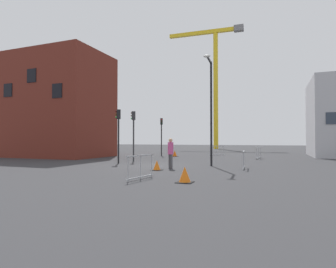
{
  "coord_description": "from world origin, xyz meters",
  "views": [
    {
      "loc": [
        8.12,
        -17.54,
        1.74
      ],
      "look_at": [
        0.0,
        3.31,
        2.22
      ],
      "focal_mm": 29.97,
      "sensor_mm": 36.0,
      "label": 1
    }
  ],
  "objects_px": {
    "traffic_cone_orange": "(157,166)",
    "pedestrian_walking": "(171,151)",
    "traffic_light_corner": "(133,128)",
    "traffic_cone_striped": "(185,175)",
    "streetlamp_tall": "(211,103)",
    "traffic_light_crosswalk": "(161,131)",
    "construction_crane": "(215,71)",
    "traffic_light_verge": "(118,127)",
    "traffic_cone_by_barrier": "(175,154)"
  },
  "relations": [
    {
      "from": "traffic_cone_by_barrier",
      "to": "traffic_light_corner",
      "type": "bearing_deg",
      "value": -96.06
    },
    {
      "from": "traffic_light_verge",
      "to": "pedestrian_walking",
      "type": "bearing_deg",
      "value": -23.36
    },
    {
      "from": "construction_crane",
      "to": "traffic_light_crosswalk",
      "type": "relative_size",
      "value": 5.79
    },
    {
      "from": "traffic_light_verge",
      "to": "pedestrian_walking",
      "type": "relative_size",
      "value": 2.17
    },
    {
      "from": "traffic_light_crosswalk",
      "to": "pedestrian_walking",
      "type": "relative_size",
      "value": 2.23
    },
    {
      "from": "pedestrian_walking",
      "to": "traffic_cone_orange",
      "type": "distance_m",
      "value": 1.42
    },
    {
      "from": "traffic_light_corner",
      "to": "traffic_cone_orange",
      "type": "distance_m",
      "value": 7.35
    },
    {
      "from": "construction_crane",
      "to": "streetlamp_tall",
      "type": "height_order",
      "value": "construction_crane"
    },
    {
      "from": "traffic_light_crosswalk",
      "to": "pedestrian_walking",
      "type": "xyz_separation_m",
      "value": [
        5.74,
        -12.34,
        -1.67
      ]
    },
    {
      "from": "streetlamp_tall",
      "to": "traffic_cone_striped",
      "type": "xyz_separation_m",
      "value": [
        0.54,
        -7.27,
        -3.87
      ]
    },
    {
      "from": "traffic_light_corner",
      "to": "traffic_light_crosswalk",
      "type": "bearing_deg",
      "value": 96.38
    },
    {
      "from": "traffic_light_crosswalk",
      "to": "traffic_cone_orange",
      "type": "relative_size",
      "value": 7.2
    },
    {
      "from": "traffic_cone_by_barrier",
      "to": "traffic_cone_orange",
      "type": "xyz_separation_m",
      "value": [
        3.59,
        -12.95,
        -0.04
      ]
    },
    {
      "from": "traffic_light_verge",
      "to": "traffic_cone_by_barrier",
      "type": "xyz_separation_m",
      "value": [
        0.91,
        9.74,
        -2.38
      ]
    },
    {
      "from": "traffic_light_corner",
      "to": "traffic_cone_orange",
      "type": "height_order",
      "value": "traffic_light_corner"
    },
    {
      "from": "streetlamp_tall",
      "to": "traffic_light_verge",
      "type": "relative_size",
      "value": 1.75
    },
    {
      "from": "traffic_light_verge",
      "to": "traffic_light_crosswalk",
      "type": "bearing_deg",
      "value": 94.46
    },
    {
      "from": "construction_crane",
      "to": "traffic_light_corner",
      "type": "height_order",
      "value": "construction_crane"
    },
    {
      "from": "traffic_light_crosswalk",
      "to": "traffic_cone_by_barrier",
      "type": "relative_size",
      "value": 6.29
    },
    {
      "from": "traffic_light_corner",
      "to": "traffic_cone_striped",
      "type": "xyz_separation_m",
      "value": [
        7.31,
        -9.18,
        -2.42
      ]
    },
    {
      "from": "pedestrian_walking",
      "to": "traffic_cone_orange",
      "type": "height_order",
      "value": "pedestrian_walking"
    },
    {
      "from": "traffic_light_verge",
      "to": "construction_crane",
      "type": "bearing_deg",
      "value": 90.7
    },
    {
      "from": "streetlamp_tall",
      "to": "traffic_cone_striped",
      "type": "height_order",
      "value": "streetlamp_tall"
    },
    {
      "from": "traffic_light_crosswalk",
      "to": "construction_crane",
      "type": "bearing_deg",
      "value": 89.24
    },
    {
      "from": "traffic_light_corner",
      "to": "construction_crane",
      "type": "bearing_deg",
      "value": 90.92
    },
    {
      "from": "construction_crane",
      "to": "pedestrian_walking",
      "type": "distance_m",
      "value": 41.67
    },
    {
      "from": "traffic_light_verge",
      "to": "pedestrian_walking",
      "type": "height_order",
      "value": "traffic_light_verge"
    },
    {
      "from": "traffic_light_verge",
      "to": "traffic_cone_orange",
      "type": "bearing_deg",
      "value": -35.45
    },
    {
      "from": "traffic_light_crosswalk",
      "to": "traffic_cone_by_barrier",
      "type": "height_order",
      "value": "traffic_light_crosswalk"
    },
    {
      "from": "traffic_cone_striped",
      "to": "traffic_light_verge",
      "type": "bearing_deg",
      "value": 136.51
    },
    {
      "from": "traffic_light_corner",
      "to": "pedestrian_walking",
      "type": "height_order",
      "value": "traffic_light_corner"
    },
    {
      "from": "traffic_cone_striped",
      "to": "construction_crane",
      "type": "bearing_deg",
      "value": 100.21
    },
    {
      "from": "traffic_light_corner",
      "to": "traffic_cone_striped",
      "type": "bearing_deg",
      "value": -51.45
    },
    {
      "from": "construction_crane",
      "to": "traffic_cone_orange",
      "type": "relative_size",
      "value": 41.67
    },
    {
      "from": "traffic_cone_orange",
      "to": "traffic_light_crosswalk",
      "type": "bearing_deg",
      "value": 111.56
    },
    {
      "from": "construction_crane",
      "to": "traffic_light_corner",
      "type": "xyz_separation_m",
      "value": [
        0.55,
        -34.49,
        -12.66
      ]
    },
    {
      "from": "construction_crane",
      "to": "traffic_cone_striped",
      "type": "xyz_separation_m",
      "value": [
        7.87,
        -43.67,
        -15.07
      ]
    },
    {
      "from": "streetlamp_tall",
      "to": "traffic_cone_striped",
      "type": "bearing_deg",
      "value": -85.72
    },
    {
      "from": "streetlamp_tall",
      "to": "traffic_cone_orange",
      "type": "distance_m",
      "value": 5.72
    },
    {
      "from": "streetlamp_tall",
      "to": "traffic_light_corner",
      "type": "height_order",
      "value": "streetlamp_tall"
    },
    {
      "from": "construction_crane",
      "to": "pedestrian_walking",
      "type": "xyz_separation_m",
      "value": [
        5.39,
        -38.76,
        -14.3
      ]
    },
    {
      "from": "streetlamp_tall",
      "to": "traffic_light_verge",
      "type": "distance_m",
      "value": 7.04
    },
    {
      "from": "construction_crane",
      "to": "traffic_light_verge",
      "type": "distance_m",
      "value": 38.77
    },
    {
      "from": "traffic_cone_by_barrier",
      "to": "traffic_cone_striped",
      "type": "height_order",
      "value": "traffic_cone_striped"
    },
    {
      "from": "traffic_light_corner",
      "to": "traffic_cone_orange",
      "type": "bearing_deg",
      "value": -50.55
    },
    {
      "from": "pedestrian_walking",
      "to": "traffic_cone_orange",
      "type": "bearing_deg",
      "value": -112.17
    },
    {
      "from": "traffic_cone_orange",
      "to": "pedestrian_walking",
      "type": "bearing_deg",
      "value": 67.83
    },
    {
      "from": "construction_crane",
      "to": "traffic_light_crosswalk",
      "type": "distance_m",
      "value": 29.29
    },
    {
      "from": "traffic_light_crosswalk",
      "to": "traffic_light_corner",
      "type": "bearing_deg",
      "value": -83.62
    },
    {
      "from": "pedestrian_walking",
      "to": "traffic_cone_striped",
      "type": "distance_m",
      "value": 5.55
    }
  ]
}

